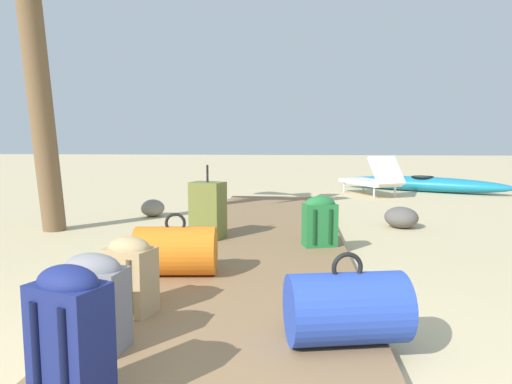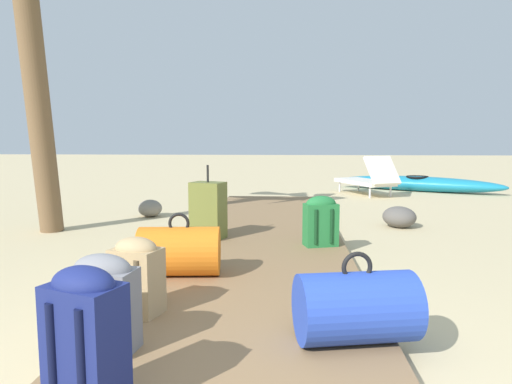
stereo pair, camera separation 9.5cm
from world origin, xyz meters
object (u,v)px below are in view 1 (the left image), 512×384
Objects in this scene: backpack_green at (320,220)px; backpack_navy at (70,335)px; duffel_bag_blue at (346,308)px; backpack_tan at (130,273)px; duffel_bag_orange at (176,251)px; lounge_chair at (373,179)px; suitcase_olive at (208,210)px; backpack_grey at (93,299)px; kayak at (422,184)px.

backpack_navy reaches higher than backpack_green.
duffel_bag_blue is 1.41× the size of backpack_tan.
duffel_bag_orange is 0.40× the size of lounge_chair.
backpack_tan is (-0.06, -2.12, -0.05)m from suitcase_olive.
backpack_tan is (0.00, 0.49, -0.01)m from backpack_grey.
suitcase_olive reaches higher than duffel_bag_orange.
duffel_bag_orange is (0.07, 1.28, -0.07)m from backpack_grey.
backpack_green reaches higher than duffel_bag_orange.
suitcase_olive is 6.59m from kayak.
backpack_green is 5.05m from lounge_chair.
duffel_bag_orange is 1.79m from backpack_navy.
duffel_bag_orange is at bearing -118.45° from kayak.
backpack_tan is 0.14× the size of kayak.
backpack_green is at bearing 90.84° from duffel_bag_blue.
lounge_chair is at bearing 67.45° from duffel_bag_orange.
backpack_navy is (-1.12, -0.70, 0.12)m from duffel_bag_blue.
suitcase_olive is 1.20m from backpack_green.
backpack_navy is at bearing -87.72° from duffel_bag_orange.
backpack_tan is (-1.26, 0.30, 0.06)m from duffel_bag_blue.
backpack_tan is at bearing 89.71° from backpack_grey.
backpack_navy is at bearing -88.49° from suitcase_olive.
lounge_chair is (2.40, 7.73, -0.06)m from backpack_navy.
lounge_chair reaches higher than kayak.
backpack_tan is 8.45m from kayak.
backpack_navy is at bearing -148.12° from duffel_bag_blue.
backpack_green is at bearing 56.46° from backpack_tan.
duffel_bag_blue is at bearing 8.56° from backpack_grey.
backpack_navy reaches higher than kayak.
duffel_bag_blue is 1.62m from duffel_bag_orange.
suitcase_olive reaches higher than lounge_chair.
backpack_tan is at bearing -94.97° from duffel_bag_orange.
backpack_green is at bearing -12.83° from suitcase_olive.
duffel_bag_orange is 0.19× the size of kayak.
duffel_bag_blue is at bearing -42.35° from duffel_bag_orange.
backpack_tan is at bearing -110.64° from lounge_chair.
duffel_bag_blue is 1.35× the size of backpack_grey.
backpack_green is at bearing 69.06° from backpack_navy.
lounge_chair is at bearing -145.08° from kayak.
lounge_chair is at bearing 69.36° from backpack_tan.
kayak is at bearing 61.55° from duffel_bag_orange.
suitcase_olive is at bearing 88.44° from backpack_tan.
kayak is at bearing 72.50° from duffel_bag_blue.
duffel_bag_orange reaches higher than kayak.
backpack_grey is (-0.06, -2.61, -0.04)m from suitcase_olive.
suitcase_olive is 3.12m from backpack_navy.
kayak is (3.75, 7.58, -0.16)m from backpack_tan.
backpack_grey is 0.85× the size of backpack_navy.
backpack_tan is (-0.14, 0.99, -0.06)m from backpack_navy.
backpack_navy is (0.14, -0.51, 0.04)m from backpack_grey.
suitcase_olive is at bearing 91.51° from backpack_navy.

